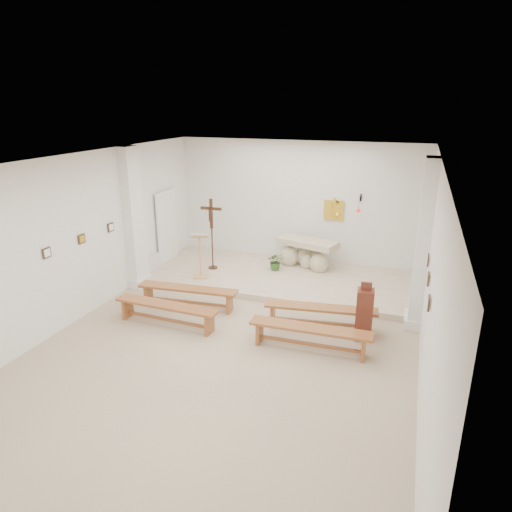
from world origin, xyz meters
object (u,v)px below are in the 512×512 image
at_px(crucifix_stand, 212,229).
at_px(bench_right_front, 321,312).
at_px(altar, 306,255).
at_px(donation_pedestal, 364,314).
at_px(bench_left_second, 167,309).
at_px(bench_left_front, 188,292).
at_px(lectern, 200,255).
at_px(bench_right_second, 310,333).

height_order(crucifix_stand, bench_right_front, crucifix_stand).
relative_size(altar, donation_pedestal, 1.46).
distance_m(crucifix_stand, bench_right_front, 4.17).
xyz_separation_m(donation_pedestal, bench_left_second, (-3.95, -0.79, -0.17)).
bearing_deg(bench_left_front, lectern, 100.00).
height_order(altar, crucifix_stand, crucifix_stand).
relative_size(altar, bench_left_second, 0.76).
bearing_deg(lectern, altar, 15.41).
height_order(bench_left_front, bench_right_front, same).
height_order(crucifix_stand, bench_left_second, crucifix_stand).
bearing_deg(bench_left_front, altar, 52.89).
bearing_deg(bench_left_front, bench_right_second, -22.04).
bearing_deg(bench_left_second, crucifix_stand, 99.21).
relative_size(lectern, donation_pedestal, 1.01).
height_order(donation_pedestal, bench_left_second, donation_pedestal).
height_order(altar, bench_left_second, altar).
xyz_separation_m(donation_pedestal, bench_right_front, (-0.89, 0.16, -0.17)).
bearing_deg(bench_left_second, bench_left_front, 92.31).
distance_m(crucifix_stand, bench_right_second, 4.74).
relative_size(lectern, bench_right_second, 0.53).
xyz_separation_m(lectern, crucifix_stand, (0.01, 0.72, 0.51)).
distance_m(lectern, bench_right_front, 3.77).
bearing_deg(crucifix_stand, bench_left_second, -85.87).
bearing_deg(bench_right_front, lectern, 149.26).
bearing_deg(bench_left_front, bench_left_second, -94.84).
distance_m(lectern, crucifix_stand, 0.88).
height_order(lectern, bench_right_second, lectern).
xyz_separation_m(bench_left_front, bench_right_second, (3.06, -0.95, 0.00)).
relative_size(altar, bench_right_front, 0.76).
bearing_deg(bench_right_front, crucifix_stand, 139.88).
bearing_deg(altar, bench_right_second, -58.80).
distance_m(lectern, bench_right_second, 4.23).
distance_m(donation_pedestal, bench_right_second, 1.20).
relative_size(bench_left_front, bench_right_front, 1.00).
height_order(altar, bench_right_second, altar).
relative_size(bench_left_front, bench_left_second, 1.00).
distance_m(donation_pedestal, bench_left_second, 4.03).
bearing_deg(donation_pedestal, bench_left_front, 171.59).
height_order(lectern, crucifix_stand, crucifix_stand).
distance_m(bench_left_second, bench_right_second, 3.06).
bearing_deg(bench_right_second, altar, 103.00).
bearing_deg(bench_right_second, donation_pedestal, 39.87).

